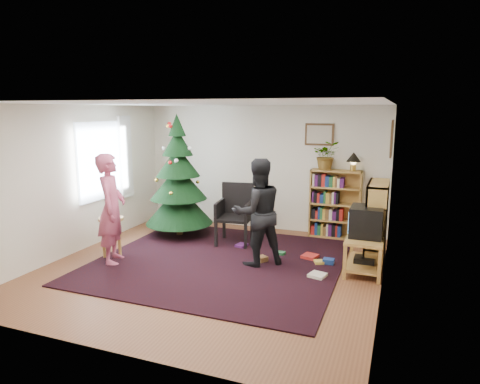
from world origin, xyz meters
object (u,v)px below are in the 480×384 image
(person_standing, at_px, (112,209))
(stool, at_px, (111,226))
(picture_back, at_px, (319,134))
(potted_plant, at_px, (326,155))
(tv_stand, at_px, (365,250))
(person_by_chair, at_px, (258,213))
(bookshelf_right, at_px, (376,222))
(bookshelf_back, at_px, (335,203))
(christmas_tree, at_px, (179,186))
(picture_right, at_px, (392,138))
(table_lamp, at_px, (354,158))
(crt_tv, at_px, (366,221))
(armchair, at_px, (237,211))

(person_standing, bearing_deg, stool, 18.86)
(picture_back, xyz_separation_m, potted_plant, (0.17, -0.14, -0.38))
(person_standing, bearing_deg, potted_plant, -70.71)
(tv_stand, distance_m, person_by_chair, 1.72)
(person_by_chair, bearing_deg, tv_stand, 151.87)
(picture_back, distance_m, bookshelf_right, 2.18)
(bookshelf_back, xyz_separation_m, person_standing, (-3.10, -2.65, 0.21))
(christmas_tree, distance_m, bookshelf_right, 3.67)
(picture_right, xyz_separation_m, stool, (-4.23, -1.86, -1.43))
(bookshelf_right, relative_size, potted_plant, 2.40)
(table_lamp, bearing_deg, bookshelf_back, 180.00)
(tv_stand, relative_size, stool, 1.44)
(bookshelf_right, height_order, crt_tv, bookshelf_right)
(picture_right, relative_size, person_standing, 0.34)
(picture_right, bearing_deg, person_standing, -153.05)
(crt_tv, xyz_separation_m, person_standing, (-3.80, -1.03, 0.10))
(bookshelf_right, distance_m, armchair, 2.46)
(christmas_tree, height_order, table_lamp, christmas_tree)
(christmas_tree, relative_size, table_lamp, 6.73)
(picture_back, distance_m, christmas_tree, 2.86)
(tv_stand, relative_size, person_standing, 0.55)
(person_by_chair, bearing_deg, crt_tv, 151.89)
(picture_back, relative_size, bookshelf_right, 0.42)
(bookshelf_back, xyz_separation_m, table_lamp, (0.30, 0.00, 0.87))
(stool, xyz_separation_m, person_standing, (0.18, -0.20, 0.36))
(bookshelf_back, bearing_deg, person_by_chair, -115.11)
(christmas_tree, bearing_deg, armchair, -1.26)
(bookshelf_back, xyz_separation_m, crt_tv, (0.70, -1.62, 0.11))
(tv_stand, bearing_deg, picture_right, 76.10)
(potted_plant, bearing_deg, picture_back, 141.39)
(picture_back, bearing_deg, person_standing, -134.41)
(bookshelf_back, xyz_separation_m, bookshelf_right, (0.82, -1.16, 0.00))
(picture_right, xyz_separation_m, bookshelf_right, (-0.14, -0.57, -1.29))
(bookshelf_back, relative_size, table_lamp, 3.73)
(crt_tv, height_order, person_by_chair, person_by_chair)
(tv_stand, bearing_deg, stool, -168.14)
(christmas_tree, distance_m, person_by_chair, 2.17)
(stool, bearing_deg, tv_stand, 11.86)
(armchair, xyz_separation_m, stool, (-1.65, -1.47, -0.07))
(crt_tv, bearing_deg, table_lamp, 103.81)
(picture_back, height_order, bookshelf_right, picture_back)
(picture_back, relative_size, picture_right, 0.92)
(picture_right, distance_m, tv_stand, 1.94)
(bookshelf_back, distance_m, person_standing, 4.08)
(bookshelf_back, bearing_deg, bookshelf_right, -54.66)
(armchair, relative_size, person_by_chair, 0.65)
(bookshelf_right, height_order, tv_stand, bookshelf_right)
(tv_stand, height_order, table_lamp, table_lamp)
(picture_right, height_order, table_lamp, picture_right)
(picture_back, height_order, table_lamp, picture_back)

